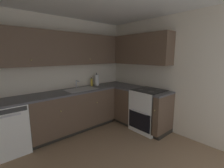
% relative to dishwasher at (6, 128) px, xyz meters
% --- Properties ---
extents(wall_back, '(4.05, 0.05, 2.44)m').
position_rel_dishwasher_xyz_m(wall_back, '(0.82, 0.33, 0.79)').
color(wall_back, beige).
rests_on(wall_back, ground_plane).
extents(wall_right, '(0.05, 3.60, 2.44)m').
position_rel_dishwasher_xyz_m(wall_right, '(2.81, -1.45, 0.79)').
color(wall_right, beige).
rests_on(wall_right, ground_plane).
extents(dishwasher, '(0.60, 0.63, 0.86)m').
position_rel_dishwasher_xyz_m(dishwasher, '(0.00, 0.00, 0.00)').
color(dishwasher, white).
rests_on(dishwasher, ground_plane).
extents(lower_cabinets_back, '(1.88, 0.62, 0.86)m').
position_rel_dishwasher_xyz_m(lower_cabinets_back, '(1.25, 0.00, 0.00)').
color(lower_cabinets_back, brown).
rests_on(lower_cabinets_back, ground_plane).
extents(countertop_back, '(3.09, 0.60, 0.03)m').
position_rel_dishwasher_xyz_m(countertop_back, '(1.24, 0.00, 0.45)').
color(countertop_back, '#4C4C51').
rests_on(countertop_back, lower_cabinets_back).
extents(lower_cabinets_right, '(0.62, 1.22, 0.86)m').
position_rel_dishwasher_xyz_m(lower_cabinets_right, '(2.49, -0.75, 0.00)').
color(lower_cabinets_right, brown).
rests_on(lower_cabinets_right, ground_plane).
extents(countertop_right, '(0.60, 1.22, 0.03)m').
position_rel_dishwasher_xyz_m(countertop_right, '(2.49, -0.75, 0.45)').
color(countertop_right, '#4C4C51').
rests_on(countertop_right, lower_cabinets_right).
extents(oven_range, '(0.68, 0.62, 1.04)m').
position_rel_dishwasher_xyz_m(oven_range, '(2.51, -1.07, 0.02)').
color(oven_range, white).
rests_on(oven_range, ground_plane).
extents(upper_cabinets_back, '(2.77, 0.34, 0.67)m').
position_rel_dishwasher_xyz_m(upper_cabinets_back, '(1.08, 0.14, 1.34)').
color(upper_cabinets_back, brown).
extents(upper_cabinets_right, '(0.32, 1.74, 0.67)m').
position_rel_dishwasher_xyz_m(upper_cabinets_right, '(2.63, -0.57, 1.34)').
color(upper_cabinets_right, brown).
extents(sink, '(0.66, 0.40, 0.10)m').
position_rel_dishwasher_xyz_m(sink, '(1.45, -0.03, 0.42)').
color(sink, '#B7B7BC').
rests_on(sink, countertop_back).
extents(faucet, '(0.07, 0.16, 0.18)m').
position_rel_dishwasher_xyz_m(faucet, '(1.45, 0.18, 0.57)').
color(faucet, silver).
rests_on(faucet, countertop_back).
extents(soap_bottle, '(0.06, 0.06, 0.21)m').
position_rel_dishwasher_xyz_m(soap_bottle, '(1.86, 0.18, 0.56)').
color(soap_bottle, gold).
rests_on(soap_bottle, countertop_back).
extents(paper_towel_roll, '(0.11, 0.11, 0.32)m').
position_rel_dishwasher_xyz_m(paper_towel_roll, '(2.00, 0.16, 0.60)').
color(paper_towel_roll, white).
rests_on(paper_towel_roll, countertop_back).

